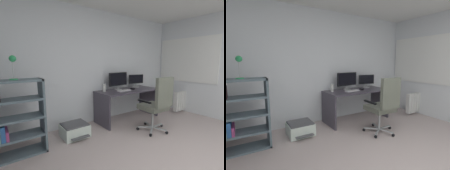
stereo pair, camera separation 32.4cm
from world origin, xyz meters
TOP-DOWN VIEW (x-y plane):
  - wall_back at (0.00, 2.79)m, footprint 4.93×0.10m
  - window_pane at (2.46, 1.87)m, footprint 0.01×1.55m
  - window_frame at (2.46, 1.87)m, footprint 0.02×1.63m
  - desk at (0.71, 2.35)m, footprint 1.57×0.66m
  - monitor_main at (0.54, 2.52)m, footprint 0.57×0.18m
  - monitor_secondary at (1.15, 2.52)m, footprint 0.43×0.18m
  - keyboard at (0.52, 2.28)m, footprint 0.34×0.14m
  - computer_mouse at (0.82, 2.30)m, footprint 0.08×0.11m
  - desktop_speaker at (0.10, 2.47)m, footprint 0.07×0.07m
  - office_chair at (0.65, 1.43)m, footprint 0.61×0.63m
  - bookshelf at (-1.88, 2.16)m, footprint 0.94×0.34m
  - desk_lamp at (-1.67, 2.16)m, footprint 0.11×0.11m
  - printer at (-0.74, 2.25)m, footprint 0.48×0.52m
  - radiator at (2.37, 1.87)m, footprint 0.73×0.10m

SIDE VIEW (x-z plane):
  - printer at x=-0.74m, z-range 0.00..0.25m
  - radiator at x=2.37m, z-range 0.06..0.58m
  - desk at x=0.71m, z-range 0.18..0.92m
  - bookshelf at x=-1.88m, z-range -0.01..1.15m
  - office_chair at x=0.65m, z-range 0.05..1.17m
  - keyboard at x=0.52m, z-range 0.74..0.76m
  - computer_mouse at x=0.82m, z-range 0.74..0.77m
  - desktop_speaker at x=0.10m, z-range 0.74..0.91m
  - monitor_secondary at x=1.15m, z-range 0.77..1.10m
  - monitor_main at x=0.54m, z-range 0.77..1.19m
  - wall_back at x=0.00m, z-range 0.00..2.57m
  - desk_lamp at x=-1.67m, z-range 1.22..1.57m
  - window_pane at x=2.46m, z-range 0.90..2.01m
  - window_frame at x=2.46m, z-range 0.86..2.05m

